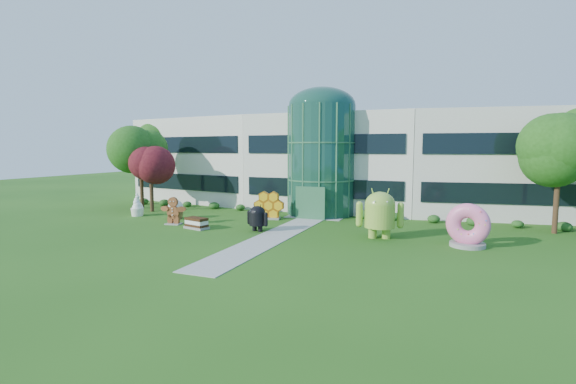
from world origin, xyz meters
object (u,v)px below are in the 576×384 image
at_px(android_black, 257,216).
at_px(gingerbread, 173,211).
at_px(android_green, 380,211).
at_px(donut, 468,225).

bearing_deg(android_black, gingerbread, -166.52).
bearing_deg(android_green, gingerbread, 170.86).
xyz_separation_m(android_green, android_black, (-8.66, -0.96, -0.76)).
distance_m(android_green, donut, 5.48).
relative_size(android_green, gingerbread, 1.54).
bearing_deg(gingerbread, donut, -5.93).
height_order(android_green, gingerbread, android_green).
relative_size(donut, gingerbread, 1.14).
height_order(donut, gingerbread, donut).
distance_m(android_green, gingerbread, 16.09).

